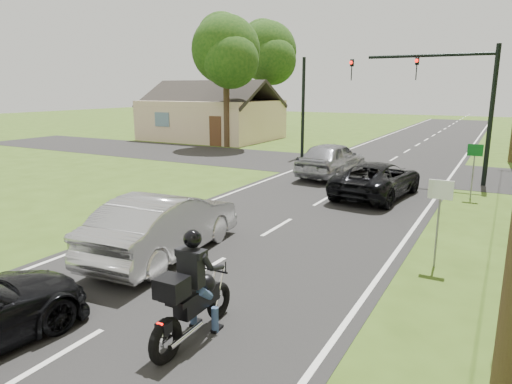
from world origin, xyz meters
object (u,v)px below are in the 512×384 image
Objects in this scene: motorcycle_rider at (191,298)px; sign_white at (440,202)px; silver_sedan at (165,225)px; silver_suv at (332,159)px; traffic_signal at (447,89)px; sign_green at (474,158)px; dark_suv at (377,179)px.

sign_white is at bearing 58.63° from motorcycle_rider.
silver_suv is (0.03, 12.33, 0.03)m from silver_sedan.
silver_sedan is 0.77× the size of traffic_signal.
motorcycle_rider is at bearing -96.12° from traffic_signal.
traffic_signal reaches higher than sign_green.
motorcycle_rider is 15.52m from silver_suv.
silver_suv is (-2.97, 15.23, 0.08)m from motorcycle_rider.
traffic_signal is (4.74, 1.21, 3.29)m from silver_suv.
sign_white is 1.00× the size of sign_green.
traffic_signal is 3.00× the size of sign_white.
silver_suv is at bearing -40.78° from dark_suv.
motorcycle_rider is 13.86m from sign_green.
traffic_signal is at bearing 117.38° from sign_green.
dark_suv is 3.68m from sign_green.
silver_sedan is at bearing 134.54° from motorcycle_rider.
sign_green reaches higher than dark_suv.
silver_suv reaches higher than silver_sedan.
silver_suv is at bearing 121.88° from sign_white.
sign_green is at bearing 88.57° from sign_white.
traffic_signal reaches higher than dark_suv.
silver_sedan is (-3.05, -9.12, 0.12)m from dark_suv.
motorcycle_rider is at bearing 95.80° from dark_suv.
motorcycle_rider is 0.46× the size of dark_suv.
sign_white is (6.10, -9.81, 0.75)m from silver_suv.
motorcycle_rider is 4.18m from silver_sedan.
silver_sedan is 2.31× the size of sign_green.
silver_suv is (-3.01, 3.21, 0.15)m from dark_suv.
sign_white is at bearing 126.14° from silver_suv.
silver_sedan is 14.73m from traffic_signal.
traffic_signal is 11.39m from sign_white.
silver_sedan is at bearing -157.65° from sign_white.
dark_suv is at bearing -111.29° from traffic_signal.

